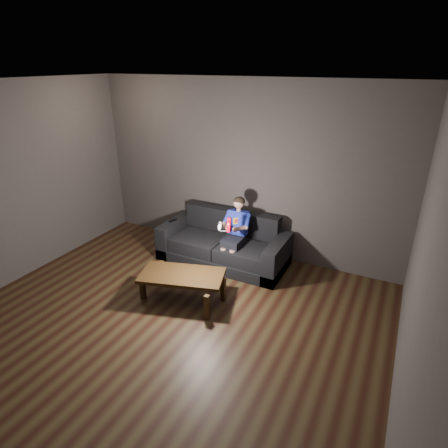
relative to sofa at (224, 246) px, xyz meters
The scene contains 10 objects.
floor 2.02m from the sofa, 87.74° to the right, with size 5.00×5.00×0.00m, color black.
back_wall 1.21m from the sofa, 81.02° to the left, with size 5.00×0.04×2.70m, color #3C3433.
right_wall 3.45m from the sofa, 37.81° to the right, with size 0.04×5.00×2.70m, color #3C3433.
ceiling 3.17m from the sofa, 87.74° to the right, with size 5.00×5.00×0.02m, color silver.
sofa is the anchor object (origin of this frame).
child 0.46m from the sofa, 13.24° to the right, with size 0.41×0.50×1.00m.
wii_remote_red 0.80m from the sofa, 55.67° to the right, with size 0.05×0.08×0.21m.
nunchuk_white 0.72m from the sofa, 70.35° to the right, with size 0.06×0.09×0.14m.
wii_remote_black 0.93m from the sofa, behind, with size 0.06×0.15×0.03m.
coffee_table 1.18m from the sofa, 90.46° to the right, with size 1.17×0.81×0.39m.
Camera 1 is at (2.26, -2.63, 2.90)m, focal length 30.00 mm.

